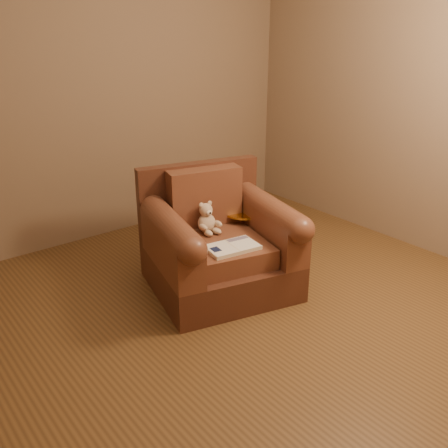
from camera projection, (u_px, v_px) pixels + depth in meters
floor at (247, 326)px, 3.27m from camera, size 4.00×4.00×0.00m
room at (252, 50)px, 2.62m from camera, size 4.02×4.02×2.71m
armchair at (218, 244)px, 3.66m from camera, size 1.15×1.12×0.86m
teddy_bear at (207, 221)px, 3.65m from camera, size 0.17×0.19×0.23m
guidebook at (232, 247)px, 3.40m from camera, size 0.38×0.26×0.03m
side_table at (244, 236)px, 3.98m from camera, size 0.34×0.34×0.48m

